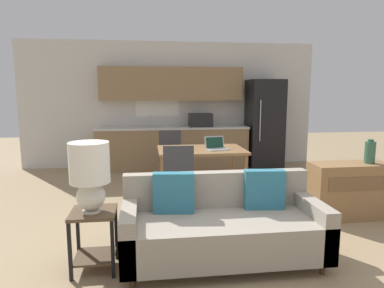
{
  "coord_description": "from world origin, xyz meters",
  "views": [
    {
      "loc": [
        -0.53,
        -2.93,
        1.63
      ],
      "look_at": [
        0.05,
        1.5,
        0.95
      ],
      "focal_mm": 32.0,
      "sensor_mm": 36.0,
      "label": 1
    }
  ],
  "objects_px": {
    "credenza": "(349,190)",
    "dining_chair_far_left": "(171,154)",
    "dining_table": "(201,153)",
    "dining_chair_near_left": "(178,175)",
    "couch": "(222,226)",
    "refrigerator": "(264,124)",
    "side_table": "(94,231)",
    "vase": "(370,152)",
    "laptop": "(216,146)",
    "table_lamp": "(90,172)"
  },
  "relations": [
    {
      "from": "side_table",
      "to": "credenza",
      "type": "distance_m",
      "value": 3.24
    },
    {
      "from": "vase",
      "to": "laptop",
      "type": "height_order",
      "value": "vase"
    },
    {
      "from": "refrigerator",
      "to": "dining_chair_far_left",
      "type": "distance_m",
      "value": 2.46
    },
    {
      "from": "couch",
      "to": "side_table",
      "type": "relative_size",
      "value": 3.38
    },
    {
      "from": "refrigerator",
      "to": "side_table",
      "type": "relative_size",
      "value": 3.37
    },
    {
      "from": "dining_table",
      "to": "dining_chair_near_left",
      "type": "bearing_deg",
      "value": -119.08
    },
    {
      "from": "credenza",
      "to": "dining_chair_far_left",
      "type": "xyz_separation_m",
      "value": [
        -2.19,
        2.02,
        0.17
      ]
    },
    {
      "from": "dining_table",
      "to": "laptop",
      "type": "xyz_separation_m",
      "value": [
        0.22,
        -0.08,
        0.12
      ]
    },
    {
      "from": "dining_chair_near_left",
      "to": "vase",
      "type": "bearing_deg",
      "value": 172.5
    },
    {
      "from": "dining_chair_far_left",
      "to": "laptop",
      "type": "relative_size",
      "value": 2.55
    },
    {
      "from": "couch",
      "to": "laptop",
      "type": "height_order",
      "value": "laptop"
    },
    {
      "from": "couch",
      "to": "dining_table",
      "type": "bearing_deg",
      "value": 86.31
    },
    {
      "from": "refrigerator",
      "to": "dining_chair_near_left",
      "type": "height_order",
      "value": "refrigerator"
    },
    {
      "from": "credenza",
      "to": "dining_chair_near_left",
      "type": "distance_m",
      "value": 2.25
    },
    {
      "from": "couch",
      "to": "refrigerator",
      "type": "bearing_deg",
      "value": 65.65
    },
    {
      "from": "table_lamp",
      "to": "couch",
      "type": "bearing_deg",
      "value": 2.99
    },
    {
      "from": "refrigerator",
      "to": "laptop",
      "type": "bearing_deg",
      "value": -126.37
    },
    {
      "from": "refrigerator",
      "to": "couch",
      "type": "bearing_deg",
      "value": -114.35
    },
    {
      "from": "vase",
      "to": "laptop",
      "type": "distance_m",
      "value": 2.13
    },
    {
      "from": "dining_table",
      "to": "laptop",
      "type": "distance_m",
      "value": 0.26
    },
    {
      "from": "vase",
      "to": "refrigerator",
      "type": "bearing_deg",
      "value": 95.39
    },
    {
      "from": "couch",
      "to": "dining_chair_far_left",
      "type": "xyz_separation_m",
      "value": [
        -0.29,
        2.92,
        0.18
      ]
    },
    {
      "from": "refrigerator",
      "to": "dining_chair_far_left",
      "type": "height_order",
      "value": "refrigerator"
    },
    {
      "from": "dining_table",
      "to": "vase",
      "type": "relative_size",
      "value": 4.34
    },
    {
      "from": "credenza",
      "to": "laptop",
      "type": "xyz_separation_m",
      "value": [
        -1.54,
        1.15,
        0.43
      ]
    },
    {
      "from": "dining_table",
      "to": "dining_chair_far_left",
      "type": "bearing_deg",
      "value": 118.78
    },
    {
      "from": "side_table",
      "to": "dining_chair_far_left",
      "type": "xyz_separation_m",
      "value": [
        0.91,
        2.96,
        0.16
      ]
    },
    {
      "from": "side_table",
      "to": "vase",
      "type": "bearing_deg",
      "value": 15.5
    },
    {
      "from": "couch",
      "to": "side_table",
      "type": "bearing_deg",
      "value": -178.17
    },
    {
      "from": "dining_table",
      "to": "dining_chair_near_left",
      "type": "xyz_separation_m",
      "value": [
        -0.44,
        -0.78,
        -0.15
      ]
    },
    {
      "from": "side_table",
      "to": "credenza",
      "type": "bearing_deg",
      "value": 16.92
    },
    {
      "from": "refrigerator",
      "to": "dining_table",
      "type": "distance_m",
      "value": 2.59
    },
    {
      "from": "dining_chair_far_left",
      "to": "laptop",
      "type": "xyz_separation_m",
      "value": [
        0.65,
        -0.87,
        0.27
      ]
    },
    {
      "from": "credenza",
      "to": "side_table",
      "type": "bearing_deg",
      "value": -163.08
    },
    {
      "from": "vase",
      "to": "dining_chair_near_left",
      "type": "xyz_separation_m",
      "value": [
        -2.44,
        0.46,
        -0.34
      ]
    },
    {
      "from": "credenza",
      "to": "dining_chair_near_left",
      "type": "relative_size",
      "value": 1.08
    },
    {
      "from": "couch",
      "to": "dining_chair_far_left",
      "type": "bearing_deg",
      "value": 95.76
    },
    {
      "from": "side_table",
      "to": "laptop",
      "type": "xyz_separation_m",
      "value": [
        1.56,
        2.09,
        0.42
      ]
    },
    {
      "from": "refrigerator",
      "to": "dining_chair_near_left",
      "type": "distance_m",
      "value": 3.48
    },
    {
      "from": "credenza",
      "to": "vase",
      "type": "distance_m",
      "value": 0.56
    },
    {
      "from": "refrigerator",
      "to": "credenza",
      "type": "xyz_separation_m",
      "value": [
        0.06,
        -3.16,
        -0.59
      ]
    },
    {
      "from": "credenza",
      "to": "vase",
      "type": "relative_size",
      "value": 3.27
    },
    {
      "from": "vase",
      "to": "table_lamp",
      "type": "bearing_deg",
      "value": -164.14
    },
    {
      "from": "couch",
      "to": "vase",
      "type": "distance_m",
      "value": 2.37
    },
    {
      "from": "couch",
      "to": "vase",
      "type": "relative_size",
      "value": 6.11
    },
    {
      "from": "refrigerator",
      "to": "laptop",
      "type": "height_order",
      "value": "refrigerator"
    },
    {
      "from": "refrigerator",
      "to": "table_lamp",
      "type": "height_order",
      "value": "refrigerator"
    },
    {
      "from": "dining_table",
      "to": "vase",
      "type": "height_order",
      "value": "vase"
    },
    {
      "from": "dining_table",
      "to": "dining_chair_far_left",
      "type": "distance_m",
      "value": 0.91
    },
    {
      "from": "couch",
      "to": "credenza",
      "type": "height_order",
      "value": "couch"
    }
  ]
}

